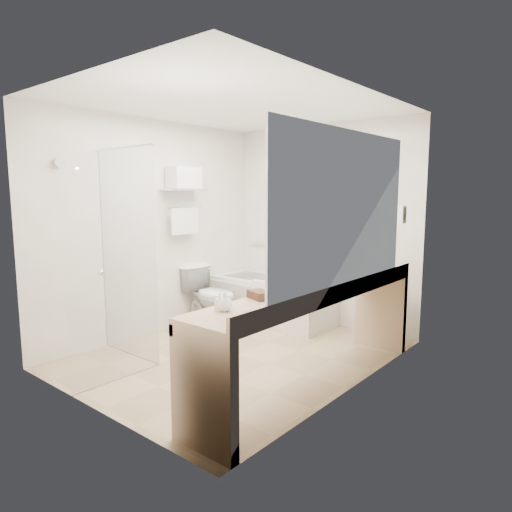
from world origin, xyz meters
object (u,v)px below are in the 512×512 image
Objects in this scene: vanity_counter at (315,314)px; amenity_basket at (259,295)px; water_bottle_left at (340,271)px; bathtub at (273,300)px; toilet at (211,297)px.

vanity_counter reaches higher than amenity_basket.
vanity_counter is 0.54m from water_bottle_left.
water_bottle_left is at bearing 91.47° from vanity_counter.
bathtub is at bearing 137.65° from vanity_counter.
bathtub is 2.09m from vanity_counter.
amenity_basket reaches higher than bathtub.
vanity_counter is 0.62m from amenity_basket.
vanity_counter reaches higher than toilet.
vanity_counter is at bearing -42.35° from bathtub.
bathtub is 1.91m from water_bottle_left.
water_bottle_left is (1.96, -0.26, 0.57)m from toilet.
vanity_counter is at bearing -88.53° from water_bottle_left.
vanity_counter is 2.11m from toilet.
water_bottle_left reaches higher than toilet.
toilet is at bearing -123.22° from bathtub.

